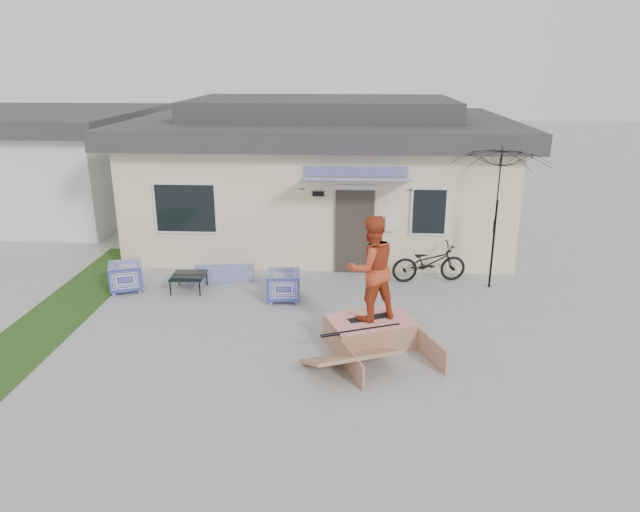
# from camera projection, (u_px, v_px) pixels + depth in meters

# --- Properties ---
(ground) EXTENTS (90.00, 90.00, 0.00)m
(ground) POSITION_uv_depth(u_px,v_px,m) (298.00, 355.00, 10.59)
(ground) COLOR #969696
(ground) RESTS_ON ground
(grass_strip) EXTENTS (1.40, 8.00, 0.01)m
(grass_strip) POSITION_uv_depth(u_px,v_px,m) (70.00, 305.00, 12.77)
(grass_strip) COLOR #1F3F14
(grass_strip) RESTS_ON ground
(house) EXTENTS (10.80, 8.49, 4.10)m
(house) POSITION_uv_depth(u_px,v_px,m) (322.00, 171.00, 17.54)
(house) COLOR beige
(house) RESTS_ON ground
(neighbor_house) EXTENTS (8.60, 7.60, 3.50)m
(neighbor_house) POSITION_uv_depth(u_px,v_px,m) (21.00, 162.00, 20.07)
(neighbor_house) COLOR silver
(neighbor_house) RESTS_ON ground
(loveseat) EXTENTS (1.51, 0.63, 0.57)m
(loveseat) POSITION_uv_depth(u_px,v_px,m) (223.00, 268.00, 14.19)
(loveseat) COLOR navy
(loveseat) RESTS_ON ground
(armchair_left) EXTENTS (0.88, 0.91, 0.74)m
(armchair_left) POSITION_uv_depth(u_px,v_px,m) (126.00, 275.00, 13.47)
(armchair_left) COLOR navy
(armchair_left) RESTS_ON ground
(armchair_right) EXTENTS (0.72, 0.77, 0.74)m
(armchair_right) POSITION_uv_depth(u_px,v_px,m) (283.00, 284.00, 12.93)
(armchair_right) COLOR navy
(armchair_right) RESTS_ON ground
(coffee_table) EXTENTS (0.79, 0.79, 0.37)m
(coffee_table) POSITION_uv_depth(u_px,v_px,m) (189.00, 283.00, 13.53)
(coffee_table) COLOR black
(coffee_table) RESTS_ON ground
(bicycle) EXTENTS (1.88, 0.93, 1.15)m
(bicycle) POSITION_uv_depth(u_px,v_px,m) (429.00, 258.00, 13.97)
(bicycle) COLOR black
(bicycle) RESTS_ON ground
(patio_umbrella) EXTENTS (2.52, 2.38, 2.20)m
(patio_umbrella) POSITION_uv_depth(u_px,v_px,m) (496.00, 215.00, 13.22)
(patio_umbrella) COLOR black
(patio_umbrella) RESTS_ON ground
(skate_ramp) EXTENTS (2.15, 2.43, 0.50)m
(skate_ramp) POSITION_uv_depth(u_px,v_px,m) (370.00, 332.00, 10.92)
(skate_ramp) COLOR #A06F51
(skate_ramp) RESTS_ON ground
(skateboard) EXTENTS (0.85, 0.53, 0.05)m
(skateboard) POSITION_uv_depth(u_px,v_px,m) (370.00, 317.00, 10.88)
(skateboard) COLOR black
(skateboard) RESTS_ON skate_ramp
(skater) EXTENTS (1.19, 1.09, 1.96)m
(skater) POSITION_uv_depth(u_px,v_px,m) (371.00, 266.00, 10.56)
(skater) COLOR #B94221
(skater) RESTS_ON skateboard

